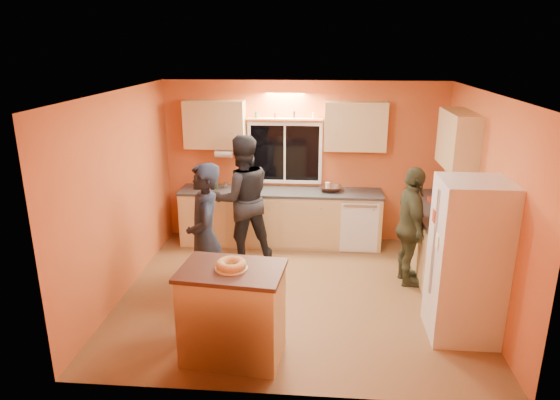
# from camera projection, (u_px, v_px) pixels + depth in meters

# --- Properties ---
(ground) EXTENTS (4.50, 4.50, 0.00)m
(ground) POSITION_uv_depth(u_px,v_px,m) (296.00, 293.00, 6.58)
(ground) COLOR brown
(ground) RESTS_ON ground
(room_shell) EXTENTS (4.54, 4.04, 2.61)m
(room_shell) POSITION_uv_depth(u_px,v_px,m) (308.00, 167.00, 6.48)
(room_shell) COLOR orange
(room_shell) RESTS_ON ground
(back_counter) EXTENTS (4.23, 0.62, 0.90)m
(back_counter) POSITION_uv_depth(u_px,v_px,m) (303.00, 218.00, 8.06)
(back_counter) COLOR tan
(back_counter) RESTS_ON ground
(right_counter) EXTENTS (0.62, 1.84, 0.90)m
(right_counter) POSITION_uv_depth(u_px,v_px,m) (442.00, 251.00, 6.77)
(right_counter) COLOR tan
(right_counter) RESTS_ON ground
(refrigerator) EXTENTS (0.72, 0.70, 1.80)m
(refrigerator) POSITION_uv_depth(u_px,v_px,m) (467.00, 261.00, 5.40)
(refrigerator) COLOR silver
(refrigerator) RESTS_ON ground
(island) EXTENTS (1.10, 0.80, 1.00)m
(island) POSITION_uv_depth(u_px,v_px,m) (233.00, 312.00, 5.12)
(island) COLOR tan
(island) RESTS_ON ground
(bundt_pastry) EXTENTS (0.31, 0.31, 0.09)m
(bundt_pastry) POSITION_uv_depth(u_px,v_px,m) (231.00, 265.00, 4.96)
(bundt_pastry) COLOR tan
(bundt_pastry) RESTS_ON island
(person_left) EXTENTS (0.60, 0.76, 1.83)m
(person_left) POSITION_uv_depth(u_px,v_px,m) (205.00, 238.00, 6.00)
(person_left) COLOR black
(person_left) RESTS_ON ground
(person_center) EXTENTS (1.13, 1.02, 1.90)m
(person_center) POSITION_uv_depth(u_px,v_px,m) (242.00, 199.00, 7.37)
(person_center) COLOR black
(person_center) RESTS_ON ground
(person_right) EXTENTS (0.47, 0.98, 1.63)m
(person_right) POSITION_uv_depth(u_px,v_px,m) (411.00, 227.00, 6.63)
(person_right) COLOR #383C26
(person_right) RESTS_ON ground
(mixing_bowl) EXTENTS (0.37, 0.37, 0.08)m
(mixing_bowl) POSITION_uv_depth(u_px,v_px,m) (330.00, 188.00, 7.92)
(mixing_bowl) COLOR #331911
(mixing_bowl) RESTS_ON back_counter
(utensil_crock) EXTENTS (0.14, 0.14, 0.17)m
(utensil_crock) POSITION_uv_depth(u_px,v_px,m) (248.00, 185.00, 7.97)
(utensil_crock) COLOR #ECE8C6
(utensil_crock) RESTS_ON back_counter
(potted_plant) EXTENTS (0.26, 0.23, 0.27)m
(potted_plant) POSITION_uv_depth(u_px,v_px,m) (461.00, 231.00, 5.87)
(potted_plant) COLOR gray
(potted_plant) RESTS_ON right_counter
(red_box) EXTENTS (0.18, 0.14, 0.07)m
(red_box) POSITION_uv_depth(u_px,v_px,m) (434.00, 200.00, 7.38)
(red_box) COLOR #A92F1A
(red_box) RESTS_ON right_counter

